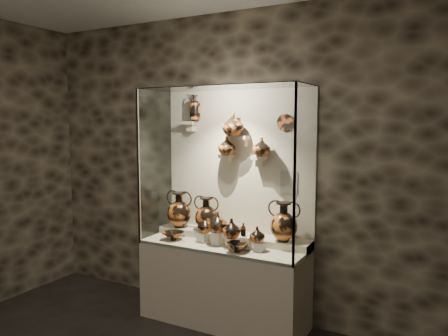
# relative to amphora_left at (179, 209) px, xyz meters

# --- Properties ---
(wall_back) EXTENTS (5.00, 0.02, 3.20)m
(wall_back) POSITION_rel_amphora_left_xyz_m (0.63, 0.19, 0.50)
(wall_back) COLOR black
(wall_back) RESTS_ON ground
(plinth) EXTENTS (1.70, 0.60, 0.80)m
(plinth) POSITION_rel_amphora_left_xyz_m (0.63, -0.13, -0.70)
(plinth) COLOR beige
(plinth) RESTS_ON floor
(front_tier) EXTENTS (1.68, 0.58, 0.03)m
(front_tier) POSITION_rel_amphora_left_xyz_m (0.63, -0.13, -0.28)
(front_tier) COLOR #BBAD91
(front_tier) RESTS_ON plinth
(rear_tier) EXTENTS (1.70, 0.25, 0.10)m
(rear_tier) POSITION_rel_amphora_left_xyz_m (0.63, 0.04, -0.25)
(rear_tier) COLOR #BBAD91
(rear_tier) RESTS_ON plinth
(back_panel) EXTENTS (1.70, 0.03, 1.60)m
(back_panel) POSITION_rel_amphora_left_xyz_m (0.63, 0.18, 0.50)
(back_panel) COLOR beige
(back_panel) RESTS_ON plinth
(glass_front) EXTENTS (1.70, 0.01, 1.60)m
(glass_front) POSITION_rel_amphora_left_xyz_m (0.63, -0.43, 0.50)
(glass_front) COLOR white
(glass_front) RESTS_ON plinth
(glass_left) EXTENTS (0.01, 0.60, 1.60)m
(glass_left) POSITION_rel_amphora_left_xyz_m (-0.22, -0.13, 0.50)
(glass_left) COLOR white
(glass_left) RESTS_ON plinth
(glass_right) EXTENTS (0.01, 0.60, 1.60)m
(glass_right) POSITION_rel_amphora_left_xyz_m (1.48, -0.13, 0.50)
(glass_right) COLOR white
(glass_right) RESTS_ON plinth
(glass_top) EXTENTS (1.70, 0.60, 0.01)m
(glass_top) POSITION_rel_amphora_left_xyz_m (0.63, -0.13, 1.30)
(glass_top) COLOR white
(glass_top) RESTS_ON back_panel
(frame_post_left) EXTENTS (0.02, 0.02, 1.60)m
(frame_post_left) POSITION_rel_amphora_left_xyz_m (-0.21, -0.42, 0.50)
(frame_post_left) COLOR gray
(frame_post_left) RESTS_ON plinth
(frame_post_right) EXTENTS (0.02, 0.02, 1.60)m
(frame_post_right) POSITION_rel_amphora_left_xyz_m (1.47, -0.42, 0.50)
(frame_post_right) COLOR gray
(frame_post_right) RESTS_ON plinth
(pedestal_a) EXTENTS (0.09, 0.09, 0.10)m
(pedestal_a) POSITION_rel_amphora_left_xyz_m (0.41, -0.18, -0.22)
(pedestal_a) COLOR beige
(pedestal_a) RESTS_ON front_tier
(pedestal_b) EXTENTS (0.09, 0.09, 0.13)m
(pedestal_b) POSITION_rel_amphora_left_xyz_m (0.58, -0.18, -0.20)
(pedestal_b) COLOR beige
(pedestal_b) RESTS_ON front_tier
(pedestal_c) EXTENTS (0.09, 0.09, 0.09)m
(pedestal_c) POSITION_rel_amphora_left_xyz_m (0.75, -0.18, -0.22)
(pedestal_c) COLOR beige
(pedestal_c) RESTS_ON front_tier
(pedestal_d) EXTENTS (0.09, 0.09, 0.12)m
(pedestal_d) POSITION_rel_amphora_left_xyz_m (0.91, -0.18, -0.21)
(pedestal_d) COLOR beige
(pedestal_d) RESTS_ON front_tier
(pedestal_e) EXTENTS (0.09, 0.09, 0.08)m
(pedestal_e) POSITION_rel_amphora_left_xyz_m (1.05, -0.18, -0.23)
(pedestal_e) COLOR beige
(pedestal_e) RESTS_ON front_tier
(bracket_ul) EXTENTS (0.14, 0.12, 0.04)m
(bracket_ul) POSITION_rel_amphora_left_xyz_m (0.08, 0.11, 0.95)
(bracket_ul) COLOR beige
(bracket_ul) RESTS_ON back_panel
(bracket_ca) EXTENTS (0.14, 0.12, 0.04)m
(bracket_ca) POSITION_rel_amphora_left_xyz_m (0.53, 0.11, 0.60)
(bracket_ca) COLOR beige
(bracket_ca) RESTS_ON back_panel
(bracket_cb) EXTENTS (0.10, 0.12, 0.04)m
(bracket_cb) POSITION_rel_amphora_left_xyz_m (0.73, 0.11, 0.80)
(bracket_cb) COLOR beige
(bracket_cb) RESTS_ON back_panel
(bracket_cc) EXTENTS (0.14, 0.12, 0.04)m
(bracket_cc) POSITION_rel_amphora_left_xyz_m (0.91, 0.11, 0.60)
(bracket_cc) COLOR beige
(bracket_cc) RESTS_ON back_panel
(amphora_left) EXTENTS (0.36, 0.36, 0.40)m
(amphora_left) POSITION_rel_amphora_left_xyz_m (0.00, 0.00, 0.00)
(amphora_left) COLOR #AB5520
(amphora_left) RESTS_ON rear_tier
(amphora_mid) EXTENTS (0.37, 0.37, 0.36)m
(amphora_mid) POSITION_rel_amphora_left_xyz_m (0.34, 0.01, -0.02)
(amphora_mid) COLOR #98431A
(amphora_mid) RESTS_ON rear_tier
(amphora_right) EXTENTS (0.41, 0.41, 0.39)m
(amphora_right) POSITION_rel_amphora_left_xyz_m (1.22, 0.00, -0.00)
(amphora_right) COLOR #AB5520
(amphora_right) RESTS_ON rear_tier
(jug_a) EXTENTS (0.20, 0.20, 0.16)m
(jug_a) POSITION_rel_amphora_left_xyz_m (0.43, -0.17, -0.09)
(jug_a) COLOR #AB5520
(jug_a) RESTS_ON pedestal_a
(jug_b) EXTENTS (0.22, 0.22, 0.20)m
(jug_b) POSITION_rel_amphora_left_xyz_m (0.59, -0.20, -0.04)
(jug_b) COLOR #98431A
(jug_b) RESTS_ON pedestal_b
(jug_c) EXTENTS (0.22, 0.22, 0.19)m
(jug_c) POSITION_rel_amphora_left_xyz_m (0.75, -0.20, -0.08)
(jug_c) COLOR #AB5520
(jug_c) RESTS_ON pedestal_c
(jug_e) EXTENTS (0.19, 0.19, 0.16)m
(jug_e) POSITION_rel_amphora_left_xyz_m (1.03, -0.19, -0.11)
(jug_e) COLOR #AB5520
(jug_e) RESTS_ON pedestal_e
(lekythos_small) EXTENTS (0.08, 0.08, 0.15)m
(lekythos_small) POSITION_rel_amphora_left_xyz_m (0.87, -0.18, -0.07)
(lekythos_small) COLOR #98431A
(lekythos_small) RESTS_ON pedestal_d
(kylix_left) EXTENTS (0.27, 0.23, 0.11)m
(kylix_left) POSITION_rel_amphora_left_xyz_m (0.10, -0.26, -0.21)
(kylix_left) COLOR #98431A
(kylix_left) RESTS_ON front_tier
(kylix_right) EXTENTS (0.30, 0.27, 0.11)m
(kylix_right) POSITION_rel_amphora_left_xyz_m (0.87, -0.31, -0.22)
(kylix_right) COLOR #AB5520
(kylix_right) RESTS_ON front_tier
(lekythos_tall) EXTENTS (0.13, 0.13, 0.32)m
(lekythos_tall) POSITION_rel_amphora_left_xyz_m (0.16, 0.09, 1.13)
(lekythos_tall) COLOR #AB5520
(lekythos_tall) RESTS_ON bracket_ul
(ovoid_vase_a) EXTENTS (0.23, 0.23, 0.19)m
(ovoid_vase_a) POSITION_rel_amphora_left_xyz_m (0.56, 0.07, 0.71)
(ovoid_vase_a) COLOR #98431A
(ovoid_vase_a) RESTS_ON bracket_ca
(ovoid_vase_b) EXTENTS (0.29, 0.29, 0.23)m
(ovoid_vase_b) POSITION_rel_amphora_left_xyz_m (0.64, 0.05, 0.94)
(ovoid_vase_b) COLOR #98431A
(ovoid_vase_b) RESTS_ON bracket_cb
(ovoid_vase_c) EXTENTS (0.19, 0.19, 0.19)m
(ovoid_vase_c) POSITION_rel_amphora_left_xyz_m (0.95, 0.07, 0.71)
(ovoid_vase_c) COLOR #98431A
(ovoid_vase_c) RESTS_ON bracket_cc
(wall_plate) EXTENTS (0.17, 0.02, 0.17)m
(wall_plate) POSITION_rel_amphora_left_xyz_m (1.16, 0.16, 0.95)
(wall_plate) COLOR #B65023
(wall_plate) RESTS_ON back_panel
(info_placard) EXTENTS (0.17, 0.01, 0.23)m
(info_placard) POSITION_rel_amphora_left_xyz_m (1.21, 0.16, 0.36)
(info_placard) COLOR beige
(info_placard) RESTS_ON back_panel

